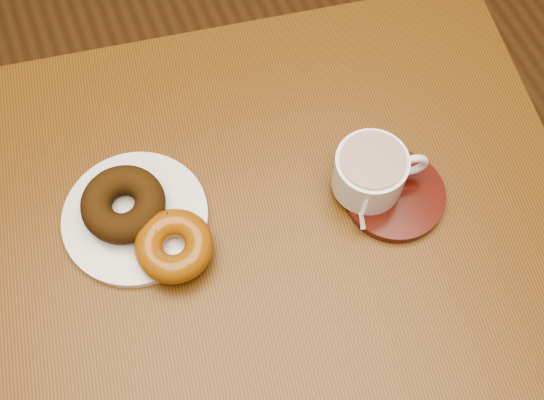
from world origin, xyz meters
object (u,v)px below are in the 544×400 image
object	(u,v)px
saucer	(395,195)
donut_plate	(135,217)
cafe_table	(260,246)
coffee_cup	(371,172)

from	to	relation	value
saucer	donut_plate	bearing A→B (deg)	163.93
cafe_table	saucer	world-z (taller)	saucer
cafe_table	saucer	bearing A→B (deg)	-6.80
donut_plate	saucer	size ratio (longest dim) A/B	1.43
donut_plate	saucer	bearing A→B (deg)	-16.07
cafe_table	donut_plate	xyz separation A→B (m)	(-0.16, 0.05, 0.14)
donut_plate	coffee_cup	xyz separation A→B (m)	(0.32, -0.07, 0.04)
donut_plate	saucer	world-z (taller)	saucer
donut_plate	coffee_cup	world-z (taller)	coffee_cup
coffee_cup	cafe_table	bearing A→B (deg)	-176.16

